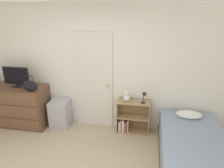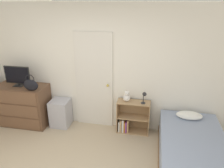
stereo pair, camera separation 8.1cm
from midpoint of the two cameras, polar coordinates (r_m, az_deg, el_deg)
wall_back at (r=4.46m, az=-4.54°, el=4.23°), size 10.00×0.06×2.55m
door_closed at (r=4.49m, az=-4.20°, el=0.71°), size 0.78×0.09×2.01m
dresser at (r=5.09m, az=-21.66°, el=-5.10°), size 1.06×0.55×0.89m
tv at (r=4.87m, az=-23.07°, el=1.98°), size 0.55×0.16×0.42m
handbag at (r=4.55m, az=-20.00°, el=-0.21°), size 0.31×0.11×0.34m
storage_bin at (r=4.86m, az=-12.78°, el=-7.37°), size 0.39×0.39×0.59m
bookshelf at (r=4.56m, az=5.36°, el=-9.07°), size 0.66×0.28×0.68m
teddy_bear at (r=4.33m, az=4.39°, el=-3.39°), size 0.14×0.14×0.22m
desk_lamp at (r=4.24m, az=8.94°, el=-3.04°), size 0.10×0.10×0.24m
bed at (r=3.99m, az=20.70°, el=-15.97°), size 1.06×1.82×0.62m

